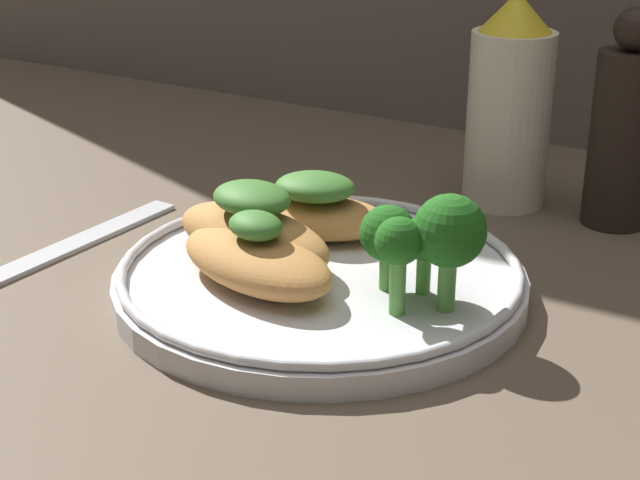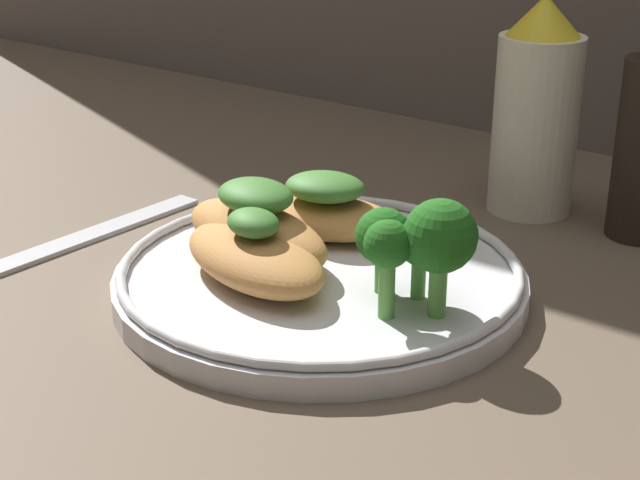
{
  "view_description": "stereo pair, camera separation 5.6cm",
  "coord_description": "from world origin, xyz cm",
  "px_view_note": "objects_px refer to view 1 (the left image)",
  "views": [
    {
      "loc": [
        26.83,
        -44.47,
        25.15
      ],
      "look_at": [
        0.0,
        0.0,
        3.4
      ],
      "focal_mm": 55.0,
      "sensor_mm": 36.0,
      "label": 1
    },
    {
      "loc": [
        31.49,
        -41.31,
        25.15
      ],
      "look_at": [
        0.0,
        0.0,
        3.4
      ],
      "focal_mm": 55.0,
      "sensor_mm": 36.0,
      "label": 2
    }
  ],
  "objects_px": {
    "plate": "(320,278)",
    "pepper_grinder": "(623,130)",
    "sauce_bottle": "(509,105)",
    "broccoli_bunch": "(423,237)"
  },
  "relations": [
    {
      "from": "plate",
      "to": "broccoli_bunch",
      "type": "height_order",
      "value": "broccoli_bunch"
    },
    {
      "from": "sauce_bottle",
      "to": "pepper_grinder",
      "type": "relative_size",
      "value": 1.02
    },
    {
      "from": "plate",
      "to": "sauce_bottle",
      "type": "distance_m",
      "value": 0.21
    },
    {
      "from": "pepper_grinder",
      "to": "sauce_bottle",
      "type": "bearing_deg",
      "value": 180.0
    },
    {
      "from": "broccoli_bunch",
      "to": "sauce_bottle",
      "type": "xyz_separation_m",
      "value": [
        -0.03,
        0.21,
        0.02
      ]
    },
    {
      "from": "plate",
      "to": "pepper_grinder",
      "type": "bearing_deg",
      "value": 60.11
    },
    {
      "from": "plate",
      "to": "pepper_grinder",
      "type": "distance_m",
      "value": 0.24
    },
    {
      "from": "plate",
      "to": "pepper_grinder",
      "type": "xyz_separation_m",
      "value": [
        0.12,
        0.2,
        0.06
      ]
    },
    {
      "from": "pepper_grinder",
      "to": "broccoli_bunch",
      "type": "bearing_deg",
      "value": -103.09
    },
    {
      "from": "plate",
      "to": "sauce_bottle",
      "type": "xyz_separation_m",
      "value": [
        0.03,
        0.2,
        0.06
      ]
    }
  ]
}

